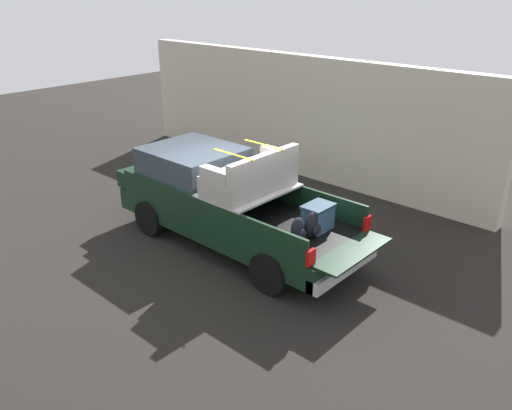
{
  "coord_description": "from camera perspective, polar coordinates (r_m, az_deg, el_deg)",
  "views": [
    {
      "loc": [
        -6.94,
        6.97,
        5.18
      ],
      "look_at": [
        -0.6,
        0.0,
        1.1
      ],
      "focal_mm": 36.12,
      "sensor_mm": 36.0,
      "label": 1
    }
  ],
  "objects": [
    {
      "name": "ground_plane",
      "position": [
        11.12,
        -2.29,
        -4.38
      ],
      "size": [
        40.0,
        40.0,
        0.0
      ],
      "primitive_type": "plane",
      "color": "black"
    },
    {
      "name": "pickup_truck",
      "position": [
        10.94,
        -3.74,
        0.74
      ],
      "size": [
        6.05,
        2.06,
        2.23
      ],
      "color": "black",
      "rests_on": "ground_plane"
    },
    {
      "name": "building_facade",
      "position": [
        14.99,
        4.45,
        9.9
      ],
      "size": [
        11.87,
        0.36,
        3.39
      ],
      "primitive_type": "cube",
      "color": "beige",
      "rests_on": "ground_plane"
    }
  ]
}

